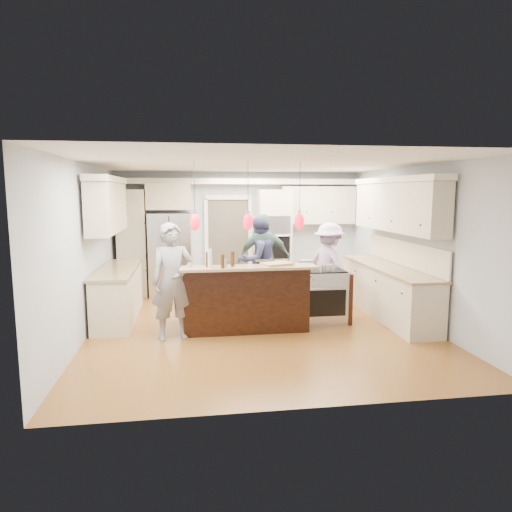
{
  "coord_description": "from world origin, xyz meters",
  "views": [
    {
      "loc": [
        -1.15,
        -7.37,
        2.25
      ],
      "look_at": [
        0.0,
        0.35,
        1.15
      ],
      "focal_mm": 32.0,
      "sensor_mm": 36.0,
      "label": 1
    }
  ],
  "objects_px": {
    "kitchen_island": "(244,298)",
    "refrigerator": "(170,254)",
    "island_range": "(323,295)",
    "person_bar_end": "(173,282)",
    "person_far_left": "(259,260)"
  },
  "relations": [
    {
      "from": "kitchen_island",
      "to": "refrigerator",
      "type": "bearing_deg",
      "value": 116.88
    },
    {
      "from": "kitchen_island",
      "to": "island_range",
      "type": "height_order",
      "value": "kitchen_island"
    },
    {
      "from": "island_range",
      "to": "person_bar_end",
      "type": "height_order",
      "value": "person_bar_end"
    },
    {
      "from": "island_range",
      "to": "kitchen_island",
      "type": "bearing_deg",
      "value": -176.91
    },
    {
      "from": "kitchen_island",
      "to": "island_range",
      "type": "bearing_deg",
      "value": 3.09
    },
    {
      "from": "island_range",
      "to": "person_bar_end",
      "type": "relative_size",
      "value": 0.51
    },
    {
      "from": "refrigerator",
      "to": "island_range",
      "type": "xyz_separation_m",
      "value": [
        2.71,
        -2.49,
        -0.44
      ]
    },
    {
      "from": "island_range",
      "to": "person_bar_end",
      "type": "distance_m",
      "value": 2.67
    },
    {
      "from": "refrigerator",
      "to": "island_range",
      "type": "distance_m",
      "value": 3.71
    },
    {
      "from": "kitchen_island",
      "to": "person_bar_end",
      "type": "relative_size",
      "value": 1.17
    },
    {
      "from": "island_range",
      "to": "person_bar_end",
      "type": "xyz_separation_m",
      "value": [
        -2.56,
        -0.6,
        0.44
      ]
    },
    {
      "from": "refrigerator",
      "to": "person_bar_end",
      "type": "relative_size",
      "value": 1.0
    },
    {
      "from": "person_bar_end",
      "to": "person_far_left",
      "type": "height_order",
      "value": "person_bar_end"
    },
    {
      "from": "person_bar_end",
      "to": "person_far_left",
      "type": "bearing_deg",
      "value": 39.33
    },
    {
      "from": "refrigerator",
      "to": "island_range",
      "type": "height_order",
      "value": "refrigerator"
    }
  ]
}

